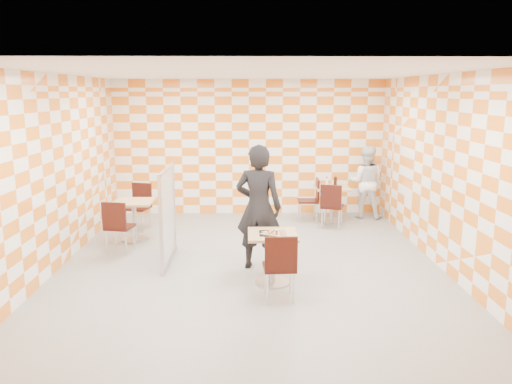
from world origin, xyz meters
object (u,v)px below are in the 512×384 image
at_px(empty_table, 134,214).
at_px(man_dark, 259,208).
at_px(man_white, 366,182).
at_px(chair_second_front, 332,203).
at_px(main_table, 273,250).
at_px(chair_second_side, 312,197).
at_px(second_table, 332,198).
at_px(soda_bottle, 335,181).
at_px(chair_empty_near, 117,223).
at_px(sport_bottle, 327,182).
at_px(chair_main_front, 280,263).
at_px(partition, 168,215).
at_px(chair_empty_far, 140,202).

height_order(empty_table, man_dark, man_dark).
bearing_deg(man_white, chair_second_front, 63.44).
distance_m(main_table, chair_second_side, 3.64).
distance_m(main_table, second_table, 3.80).
bearing_deg(empty_table, soda_bottle, 19.54).
distance_m(man_dark, man_white, 4.01).
bearing_deg(chair_empty_near, sport_bottle, 30.06).
distance_m(chair_main_front, man_white, 5.01).
xyz_separation_m(empty_table, man_white, (4.69, 1.66, 0.28)).
relative_size(chair_second_front, chair_second_side, 1.00).
relative_size(main_table, chair_second_side, 0.81).
bearing_deg(sport_bottle, empty_table, -159.04).
height_order(chair_second_side, partition, partition).
bearing_deg(soda_bottle, chair_second_side, -168.58).
bearing_deg(main_table, partition, 149.39).
xyz_separation_m(second_table, chair_empty_far, (-3.96, -0.52, 0.04)).
height_order(chair_second_front, chair_empty_near, same).
xyz_separation_m(chair_second_front, man_white, (0.90, 0.96, 0.25)).
relative_size(empty_table, chair_empty_near, 0.81).
height_order(main_table, chair_second_front, chair_second_front).
distance_m(main_table, chair_main_front, 0.67).
height_order(second_table, chair_second_side, chair_second_side).
height_order(empty_table, chair_empty_near, chair_empty_near).
bearing_deg(sport_bottle, chair_empty_near, -149.94).
xyz_separation_m(chair_empty_near, chair_empty_far, (0.05, 1.61, 0.00)).
bearing_deg(main_table, soda_bottle, 67.10).
height_order(man_dark, soda_bottle, man_dark).
distance_m(main_table, man_white, 4.46).
xyz_separation_m(partition, sport_bottle, (2.98, 2.67, 0.05)).
bearing_deg(soda_bottle, chair_empty_far, -171.40).
height_order(second_table, soda_bottle, soda_bottle).
bearing_deg(sport_bottle, chair_second_front, -90.97).
bearing_deg(chair_empty_near, main_table, -28.35).
xyz_separation_m(chair_empty_near, man_white, (4.79, 2.47, 0.25)).
xyz_separation_m(main_table, sport_bottle, (1.34, 3.64, 0.33)).
relative_size(second_table, chair_main_front, 0.81).
bearing_deg(chair_main_front, chair_empty_near, 142.10).
bearing_deg(chair_second_front, sport_bottle, 89.03).
bearing_deg(chair_main_front, partition, 136.20).
height_order(second_table, partition, partition).
relative_size(sport_bottle, soda_bottle, 0.87).
distance_m(man_dark, sport_bottle, 3.36).
bearing_deg(chair_second_front, chair_main_front, -109.59).
bearing_deg(man_white, second_table, 39.68).
xyz_separation_m(chair_empty_near, soda_bottle, (4.08, 2.22, 0.31)).
xyz_separation_m(main_table, chair_empty_far, (-2.52, 2.99, 0.04)).
height_order(partition, man_white, man_white).
relative_size(second_table, chair_second_front, 0.81).
bearing_deg(partition, main_table, -30.61).
xyz_separation_m(chair_main_front, man_dark, (-0.25, 1.31, 0.43)).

